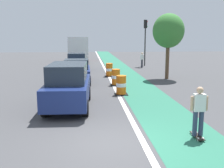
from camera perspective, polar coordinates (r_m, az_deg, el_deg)
name	(u,v)px	position (r m, az deg, el deg)	size (l,w,h in m)	color
ground_plane	(114,142)	(8.33, 0.48, -12.62)	(100.00, 100.00, 0.00)	#424244
bike_lane_strip	(130,80)	(20.15, 3.94, 0.96)	(2.50, 80.00, 0.01)	#286B51
lane_divider_stripe	(111,80)	(19.97, -0.31, 0.91)	(0.20, 80.00, 0.01)	silver
skateboarder_on_lane	(199,111)	(8.84, 18.38, -5.53)	(0.57, 0.80, 1.69)	black
parked_suv_nearest	(68,85)	(12.20, -9.47, -0.30)	(2.04, 4.66, 2.04)	navy
parked_sedan_second	(77,71)	(18.72, -7.68, 2.75)	(1.95, 4.12, 1.70)	navy
parked_sedan_third	(76,62)	(25.73, -7.77, 4.76)	(2.08, 4.19, 1.70)	navy
traffic_barrel_front	(121,85)	(14.83, 2.01, -0.29)	(0.73, 0.73, 1.09)	orange
traffic_barrel_mid	(116,77)	(17.75, 0.84, 1.46)	(0.73, 0.73, 1.09)	orange
traffic_barrel_back	(109,70)	(21.73, -0.60, 3.07)	(0.73, 0.73, 1.09)	orange
delivery_truck_down_block	(78,48)	(33.45, -7.46, 7.74)	(2.65, 7.70, 3.23)	silver
traffic_light_corner	(145,35)	(29.92, 7.27, 10.64)	(0.41, 0.32, 5.10)	#2D2D2D
pedestrian_crossing	(142,60)	(28.21, 6.55, 5.32)	(0.34, 0.20, 1.61)	#33333D
street_tree_sidewalk	(168,31)	(20.81, 12.19, 11.18)	(2.40, 2.40, 5.00)	brown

